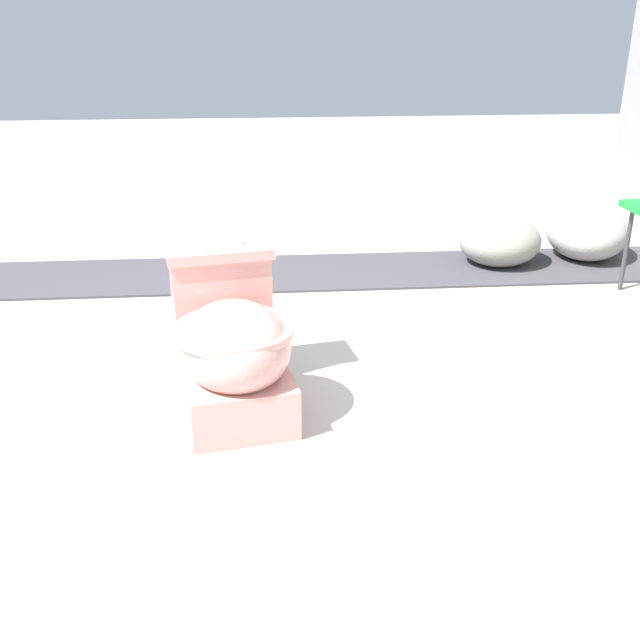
% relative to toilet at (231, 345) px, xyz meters
% --- Properties ---
extents(ground_plane, '(14.00, 14.00, 0.00)m').
position_rel_toilet_xyz_m(ground_plane, '(-0.22, -0.28, -0.22)').
color(ground_plane, '#B7B2A8').
extents(gravel_strip, '(0.56, 8.00, 0.01)m').
position_rel_toilet_xyz_m(gravel_strip, '(-1.34, 0.22, -0.21)').
color(gravel_strip, '#423F44').
rests_on(gravel_strip, ground).
extents(toilet, '(0.69, 0.48, 0.52)m').
position_rel_toilet_xyz_m(toilet, '(0.00, 0.00, 0.00)').
color(toilet, '#E09E93').
rests_on(toilet, ground).
extents(boulder_near, '(0.60, 0.54, 0.29)m').
position_rel_toilet_xyz_m(boulder_near, '(-1.48, 1.87, -0.08)').
color(boulder_near, '#B7B2AD').
rests_on(boulder_near, ground).
extents(boulder_far, '(0.52, 0.54, 0.26)m').
position_rel_toilet_xyz_m(boulder_far, '(-1.40, 1.37, -0.09)').
color(boulder_far, gray).
rests_on(boulder_far, ground).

